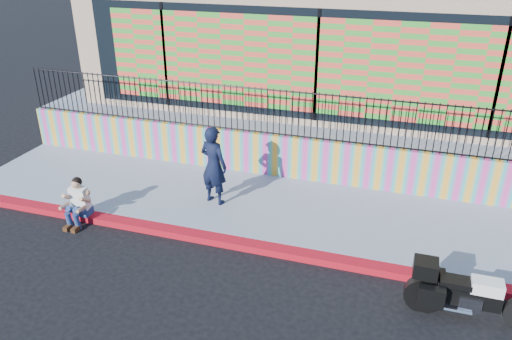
% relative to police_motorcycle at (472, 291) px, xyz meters
% --- Properties ---
extents(ground, '(90.00, 90.00, 0.00)m').
position_rel_police_motorcycle_xyz_m(ground, '(-3.69, 0.83, -0.55)').
color(ground, black).
rests_on(ground, ground).
extents(red_curb, '(16.00, 0.30, 0.15)m').
position_rel_police_motorcycle_xyz_m(red_curb, '(-3.69, 0.83, -0.48)').
color(red_curb, '#B20C25').
rests_on(red_curb, ground).
extents(sidewalk, '(16.00, 3.00, 0.15)m').
position_rel_police_motorcycle_xyz_m(sidewalk, '(-3.69, 2.48, -0.48)').
color(sidewalk, gray).
rests_on(sidewalk, ground).
extents(mural_wall, '(16.00, 0.20, 1.10)m').
position_rel_police_motorcycle_xyz_m(mural_wall, '(-3.69, 4.08, 0.15)').
color(mural_wall, '#E73CA2').
rests_on(mural_wall, sidewalk).
extents(metal_fence, '(15.80, 0.04, 1.20)m').
position_rel_police_motorcycle_xyz_m(metal_fence, '(-3.69, 4.08, 1.30)').
color(metal_fence, black).
rests_on(metal_fence, mural_wall).
extents(elevated_platform, '(16.00, 10.00, 1.25)m').
position_rel_police_motorcycle_xyz_m(elevated_platform, '(-3.69, 9.18, 0.07)').
color(elevated_platform, gray).
rests_on(elevated_platform, ground).
extents(storefront_building, '(14.00, 8.06, 4.00)m').
position_rel_police_motorcycle_xyz_m(storefront_building, '(-3.69, 8.97, 2.70)').
color(storefront_building, tan).
rests_on(storefront_building, elevated_platform).
extents(police_motorcycle, '(2.12, 0.70, 1.32)m').
position_rel_police_motorcycle_xyz_m(police_motorcycle, '(0.00, 0.00, 0.00)').
color(police_motorcycle, black).
rests_on(police_motorcycle, ground).
extents(police_officer, '(0.78, 0.61, 1.87)m').
position_rel_police_motorcycle_xyz_m(police_officer, '(-5.43, 2.24, 0.53)').
color(police_officer, black).
rests_on(police_officer, sidewalk).
extents(seated_man, '(0.54, 0.71, 1.06)m').
position_rel_police_motorcycle_xyz_m(seated_man, '(-8.02, 0.60, -0.10)').
color(seated_man, navy).
rests_on(seated_man, ground).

